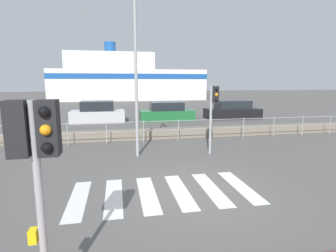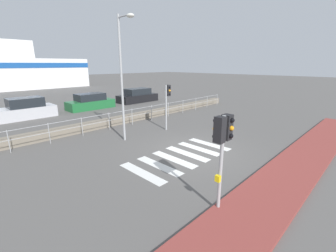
# 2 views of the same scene
# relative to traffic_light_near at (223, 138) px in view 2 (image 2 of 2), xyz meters

# --- Properties ---
(ground_plane) EXTENTS (160.00, 160.00, 0.00)m
(ground_plane) POSITION_rel_traffic_light_near_xyz_m (3.11, 3.32, -2.17)
(ground_plane) COLOR #565451
(sidewalk_brick) EXTENTS (24.00, 1.80, 0.12)m
(sidewalk_brick) POSITION_rel_traffic_light_near_xyz_m (3.11, -0.78, -2.11)
(sidewalk_brick) COLOR brown
(sidewalk_brick) RESTS_ON ground_plane
(crosswalk) EXTENTS (4.95, 2.40, 0.01)m
(crosswalk) POSITION_rel_traffic_light_near_xyz_m (2.18, 3.32, -2.17)
(crosswalk) COLOR silver
(crosswalk) RESTS_ON ground_plane
(seawall) EXTENTS (25.65, 0.55, 0.52)m
(seawall) POSITION_rel_traffic_light_near_xyz_m (3.11, 10.22, -1.91)
(seawall) COLOR slate
(seawall) RESTS_ON ground_plane
(harbor_fence) EXTENTS (23.13, 0.04, 1.12)m
(harbor_fence) POSITION_rel_traffic_light_near_xyz_m (3.11, 9.34, -1.44)
(harbor_fence) COLOR #9EA0A3
(harbor_fence) RESTS_ON ground_plane
(traffic_light_near) EXTENTS (0.58, 0.41, 2.78)m
(traffic_light_near) POSITION_rel_traffic_light_near_xyz_m (0.00, 0.00, 0.00)
(traffic_light_near) COLOR #9EA0A3
(traffic_light_near) RESTS_ON ground_plane
(traffic_light_far) EXTENTS (0.34, 0.32, 2.82)m
(traffic_light_far) POSITION_rel_traffic_light_near_xyz_m (4.87, 6.80, -0.10)
(traffic_light_far) COLOR #9EA0A3
(traffic_light_far) RESTS_ON ground_plane
(streetlamp) EXTENTS (0.32, 1.23, 6.35)m
(streetlamp) POSITION_rel_traffic_light_near_xyz_m (1.75, 6.82, 1.75)
(streetlamp) COLOR #9EA0A3
(streetlamp) RESTS_ON ground_plane
(parked_car_silver) EXTENTS (3.93, 1.78, 1.58)m
(parked_car_silver) POSITION_rel_traffic_light_near_xyz_m (-0.45, 16.80, -1.50)
(parked_car_silver) COLOR #BCBCC1
(parked_car_silver) RESTS_ON ground_plane
(parked_car_green) EXTENTS (4.20, 1.74, 1.43)m
(parked_car_green) POSITION_rel_traffic_light_near_xyz_m (4.81, 16.80, -1.56)
(parked_car_green) COLOR #1E6633
(parked_car_green) RESTS_ON ground_plane
(parked_car_black) EXTENTS (4.47, 1.85, 1.48)m
(parked_car_black) POSITION_rel_traffic_light_near_xyz_m (10.35, 16.80, -1.54)
(parked_car_black) COLOR black
(parked_car_black) RESTS_ON ground_plane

